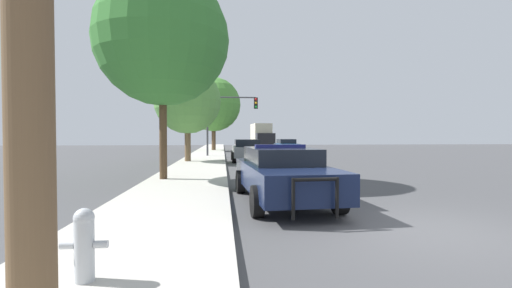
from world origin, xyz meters
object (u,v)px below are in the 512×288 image
(fire_hydrant, at_px, (84,242))
(box_truck, at_px, (262,135))
(car_background_midblock, at_px, (247,150))
(tree_sidewalk_near, at_px, (162,39))
(police_car, at_px, (282,173))
(tree_sidewalk_mid, at_px, (188,101))
(traffic_light, at_px, (229,113))
(car_background_oncoming, at_px, (287,146))
(tree_sidewalk_far, at_px, (214,104))

(fire_hydrant, xyz_separation_m, box_truck, (7.03, 43.64, 1.19))
(fire_hydrant, height_order, car_background_midblock, car_background_midblock)
(tree_sidewalk_near, bearing_deg, police_car, -47.41)
(tree_sidewalk_mid, distance_m, tree_sidewalk_near, 8.92)
(box_truck, bearing_deg, car_background_midblock, 79.20)
(traffic_light, bearing_deg, car_background_oncoming, 45.33)
(fire_hydrant, xyz_separation_m, car_background_oncoming, (7.89, 29.47, 0.16))
(fire_hydrant, bearing_deg, tree_sidewalk_far, 89.01)
(car_background_oncoming, xyz_separation_m, tree_sidewalk_mid, (-8.53, -11.55, 3.21))
(police_car, distance_m, car_background_midblock, 14.02)
(car_background_oncoming, height_order, tree_sidewalk_mid, tree_sidewalk_mid)
(tree_sidewalk_near, bearing_deg, tree_sidewalk_far, 87.13)
(car_background_oncoming, distance_m, box_truck, 14.23)
(box_truck, xyz_separation_m, tree_sidewalk_mid, (-7.66, -25.73, 2.18))
(tree_sidewalk_far, bearing_deg, box_truck, 56.20)
(fire_hydrant, distance_m, tree_sidewalk_far, 34.33)
(fire_hydrant, relative_size, tree_sidewalk_far, 0.10)
(car_background_midblock, bearing_deg, traffic_light, 103.97)
(fire_hydrant, distance_m, tree_sidewalk_near, 10.30)
(traffic_light, bearing_deg, tree_sidewalk_mid, -115.39)
(car_background_oncoming, height_order, box_truck, box_truck)
(fire_hydrant, xyz_separation_m, tree_sidewalk_far, (0.59, 34.02, 4.57))
(traffic_light, relative_size, box_truck, 0.62)
(traffic_light, distance_m, tree_sidewalk_near, 14.80)
(police_car, xyz_separation_m, box_truck, (3.90, 38.65, 0.98))
(fire_hydrant, relative_size, tree_sidewalk_near, 0.11)
(car_background_midblock, relative_size, tree_sidewalk_mid, 0.73)
(car_background_midblock, relative_size, tree_sidewalk_far, 0.54)
(car_background_oncoming, distance_m, tree_sidewalk_far, 9.67)
(car_background_oncoming, xyz_separation_m, tree_sidewalk_near, (-8.55, -20.36, 4.61))
(police_car, relative_size, box_truck, 0.68)
(car_background_oncoming, relative_size, car_background_midblock, 0.98)
(police_car, distance_m, tree_sidewalk_near, 7.22)
(police_car, bearing_deg, car_background_oncoming, -104.53)
(car_background_midblock, bearing_deg, tree_sidewalk_far, 99.76)
(police_car, distance_m, tree_sidewalk_mid, 13.83)
(fire_hydrant, relative_size, car_background_oncoming, 0.20)
(fire_hydrant, xyz_separation_m, traffic_light, (2.05, 23.55, 3.01))
(tree_sidewalk_far, bearing_deg, tree_sidewalk_near, -92.87)
(box_truck, bearing_deg, police_car, 82.33)
(car_background_midblock, bearing_deg, tree_sidewalk_mid, -163.95)
(box_truck, relative_size, tree_sidewalk_mid, 1.32)
(tree_sidewalk_mid, bearing_deg, fire_hydrant, -87.98)
(tree_sidewalk_near, height_order, tree_sidewalk_far, tree_sidewalk_far)
(car_background_midblock, xyz_separation_m, tree_sidewalk_near, (-3.84, -9.91, 4.55))
(tree_sidewalk_mid, bearing_deg, tree_sidewalk_far, 85.66)
(traffic_light, bearing_deg, tree_sidewalk_far, 97.92)
(police_car, height_order, car_background_midblock, police_car)
(traffic_light, distance_m, car_background_oncoming, 8.79)
(tree_sidewalk_near, bearing_deg, box_truck, 77.45)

